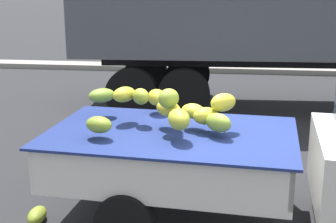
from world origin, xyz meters
name	(u,v)px	position (x,y,z in m)	size (l,w,h in m)	color
ground	(237,218)	(0.00, 0.00, 0.00)	(220.00, 220.00, 0.00)	#28282B
curb_strip	(236,69)	(0.00, 10.02, 0.08)	(80.00, 0.80, 0.16)	gray
fallen_banana_bunch_near_tailgate	(37,215)	(-2.36, -0.42, 0.08)	(0.38, 0.20, 0.17)	olive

